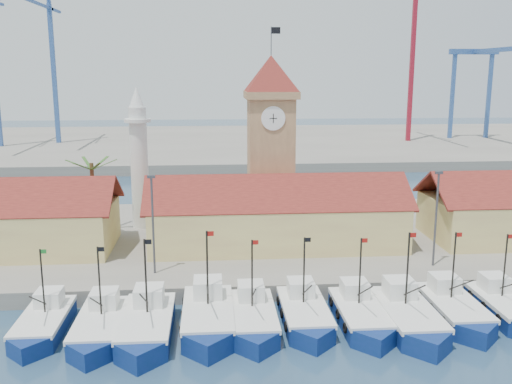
{
  "coord_description": "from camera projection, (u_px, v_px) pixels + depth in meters",
  "views": [
    {
      "loc": [
        -6.7,
        -37.72,
        19.43
      ],
      "look_at": [
        -2.29,
        18.0,
        7.59
      ],
      "focal_mm": 40.0,
      "sensor_mm": 36.0,
      "label": 1
    }
  ],
  "objects": [
    {
      "name": "ground",
      "position": [
        307.0,
        345.0,
        41.33
      ],
      "size": [
        400.0,
        400.0,
        0.0
      ],
      "primitive_type": "plane",
      "color": "navy",
      "rests_on": "ground"
    },
    {
      "name": "quay",
      "position": [
        272.0,
        240.0,
        64.58
      ],
      "size": [
        140.0,
        32.0,
        1.5
      ],
      "primitive_type": "cube",
      "color": "gray",
      "rests_on": "ground"
    },
    {
      "name": "terminal",
      "position": [
        237.0,
        144.0,
        148.4
      ],
      "size": [
        240.0,
        80.0,
        2.0
      ],
      "primitive_type": "cube",
      "color": "gray",
      "rests_on": "ground"
    },
    {
      "name": "boat_0",
      "position": [
        43.0,
        326.0,
        42.86
      ],
      "size": [
        3.29,
        9.02,
        6.82
      ],
      "color": "navy",
      "rests_on": "ground"
    },
    {
      "name": "boat_1",
      "position": [
        100.0,
        329.0,
        42.23
      ],
      "size": [
        3.48,
        9.53,
        7.21
      ],
      "color": "navy",
      "rests_on": "ground"
    },
    {
      "name": "boat_2",
      "position": [
        146.0,
        328.0,
        42.23
      ],
      "size": [
        3.76,
        10.31,
        7.8
      ],
      "color": "navy",
      "rests_on": "ground"
    },
    {
      "name": "boat_3",
      "position": [
        208.0,
        319.0,
        43.62
      ],
      "size": [
        3.87,
        10.61,
        8.03
      ],
      "color": "navy",
      "rests_on": "ground"
    },
    {
      "name": "boat_4",
      "position": [
        253.0,
        320.0,
        43.66
      ],
      "size": [
        3.52,
        9.64,
        7.3
      ],
      "color": "navy",
      "rests_on": "ground"
    },
    {
      "name": "boat_5",
      "position": [
        305.0,
        316.0,
        44.43
      ],
      "size": [
        3.5,
        9.59,
        7.26
      ],
      "color": "navy",
      "rests_on": "ground"
    },
    {
      "name": "boat_6",
      "position": [
        361.0,
        317.0,
        44.24
      ],
      "size": [
        3.51,
        9.6,
        7.27
      ],
      "color": "navy",
      "rests_on": "ground"
    },
    {
      "name": "boat_7",
      "position": [
        409.0,
        319.0,
        43.76
      ],
      "size": [
        3.8,
        10.4,
        7.87
      ],
      "color": "navy",
      "rests_on": "ground"
    },
    {
      "name": "boat_8",
      "position": [
        455.0,
        311.0,
        45.27
      ],
      "size": [
        3.58,
        9.82,
        7.43
      ],
      "color": "navy",
      "rests_on": "ground"
    },
    {
      "name": "boat_9",
      "position": [
        506.0,
        309.0,
        45.77
      ],
      "size": [
        3.44,
        9.41,
        7.12
      ],
      "color": "navy",
      "rests_on": "ground"
    },
    {
      "name": "hall_center",
      "position": [
        276.0,
        221.0,
        60.0
      ],
      "size": [
        27.04,
        10.13,
        7.61
      ],
      "color": "#E1D47B",
      "rests_on": "quay"
    },
    {
      "name": "clock_tower",
      "position": [
        271.0,
        139.0,
        64.2
      ],
      "size": [
        5.8,
        5.8,
        22.7
      ],
      "color": "tan",
      "rests_on": "quay"
    },
    {
      "name": "minaret",
      "position": [
        139.0,
        158.0,
        65.46
      ],
      "size": [
        3.0,
        3.0,
        16.3
      ],
      "color": "silver",
      "rests_on": "quay"
    },
    {
      "name": "palm_tree",
      "position": [
        93.0,
        192.0,
        63.84
      ],
      "size": [
        5.6,
        5.03,
        8.39
      ],
      "color": "brown",
      "rests_on": "quay"
    },
    {
      "name": "lamp_posts",
      "position": [
        292.0,
        217.0,
        51.73
      ],
      "size": [
        80.7,
        0.25,
        9.03
      ],
      "color": "#3F3F44",
      "rests_on": "quay"
    },
    {
      "name": "crane_blue_near",
      "position": [
        50.0,
        50.0,
        136.52
      ],
      "size": [
        1.0,
        33.91,
        40.32
      ],
      "color": "#32589A",
      "rests_on": "terminal"
    },
    {
      "name": "crane_red_right",
      "position": [
        416.0,
        35.0,
        139.78
      ],
      "size": [
        1.0,
        34.44,
        47.04
      ],
      "color": "maroon",
      "rests_on": "terminal"
    },
    {
      "name": "gantry",
      "position": [
        479.0,
        69.0,
        145.97
      ],
      "size": [
        13.0,
        22.0,
        23.2
      ],
      "color": "#32589A",
      "rests_on": "terminal"
    }
  ]
}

